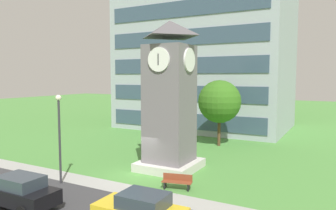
{
  "coord_description": "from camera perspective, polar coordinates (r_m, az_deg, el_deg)",
  "views": [
    {
      "loc": [
        12.22,
        -17.82,
        6.68
      ],
      "look_at": [
        0.69,
        3.17,
        4.57
      ],
      "focal_mm": 34.07,
      "sensor_mm": 36.0,
      "label": 1
    }
  ],
  "objects": [
    {
      "name": "ground_plane",
      "position": [
        22.62,
        -5.52,
        -12.18
      ],
      "size": [
        160.0,
        160.0,
        0.0
      ],
      "primitive_type": "plane",
      "color": "#4C893D"
    },
    {
      "name": "kerb_strip",
      "position": [
        20.46,
        -10.12,
        -14.1
      ],
      "size": [
        120.0,
        1.6,
        0.01
      ],
      "primitive_type": "cube",
      "color": "#9E9E99",
      "rests_on": "ground"
    },
    {
      "name": "office_building",
      "position": [
        43.92,
        6.84,
        15.11
      ],
      "size": [
        21.07,
        14.07,
        28.8
      ],
      "color": "#9EA8B2",
      "rests_on": "ground"
    },
    {
      "name": "clock_tower",
      "position": [
        22.82,
        0.3,
        0.2
      ],
      "size": [
        4.01,
        4.01,
        10.64
      ],
      "color": "slate",
      "rests_on": "ground"
    },
    {
      "name": "park_bench",
      "position": [
        19.56,
        1.63,
        -13.52
      ],
      "size": [
        1.86,
        0.89,
        0.88
      ],
      "color": "brown",
      "rests_on": "ground"
    },
    {
      "name": "street_lamp",
      "position": [
        20.95,
        -18.87,
        -4.01
      ],
      "size": [
        0.36,
        0.36,
        5.59
      ],
      "color": "#333338",
      "rests_on": "ground"
    },
    {
      "name": "tree_near_tower",
      "position": [
        31.13,
        9.19,
        0.6
      ],
      "size": [
        4.14,
        4.14,
        6.4
      ],
      "color": "#513823",
      "rests_on": "ground"
    },
    {
      "name": "parked_car_black",
      "position": [
        18.51,
        -25.17,
        -13.8
      ],
      "size": [
        4.52,
        1.99,
        1.69
      ],
      "color": "black",
      "rests_on": "ground"
    }
  ]
}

